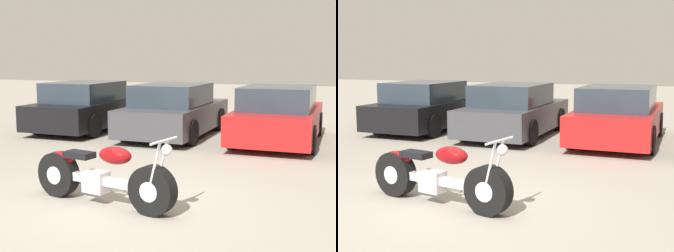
{
  "view_description": "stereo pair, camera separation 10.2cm",
  "coord_description": "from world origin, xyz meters",
  "views": [
    {
      "loc": [
        2.87,
        -5.71,
        2.07
      ],
      "look_at": [
        -0.08,
        2.05,
        0.85
      ],
      "focal_mm": 50.0,
      "sensor_mm": 36.0,
      "label": 1
    },
    {
      "loc": [
        2.97,
        -5.67,
        2.07
      ],
      "look_at": [
        -0.08,
        2.05,
        0.85
      ],
      "focal_mm": 50.0,
      "sensor_mm": 36.0,
      "label": 2
    }
  ],
  "objects": [
    {
      "name": "parked_car_black",
      "position": [
        -4.06,
        5.99,
        0.65
      ],
      "size": [
        1.92,
        4.15,
        1.38
      ],
      "color": "black",
      "rests_on": "ground_plane"
    },
    {
      "name": "parked_car_dark_grey",
      "position": [
        -1.35,
        5.87,
        0.65
      ],
      "size": [
        1.92,
        4.15,
        1.38
      ],
      "color": "#3D3D42",
      "rests_on": "ground_plane"
    },
    {
      "name": "motorcycle",
      "position": [
        -0.3,
        -0.04,
        0.41
      ],
      "size": [
        2.35,
        0.85,
        1.03
      ],
      "color": "black",
      "rests_on": "ground_plane"
    },
    {
      "name": "parked_car_red",
      "position": [
        1.36,
        5.85,
        0.65
      ],
      "size": [
        1.92,
        4.15,
        1.38
      ],
      "color": "red",
      "rests_on": "ground_plane"
    },
    {
      "name": "ground_plane",
      "position": [
        0.0,
        0.0,
        0.0
      ],
      "size": [
        60.0,
        60.0,
        0.0
      ],
      "primitive_type": "plane",
      "color": "gray"
    }
  ]
}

